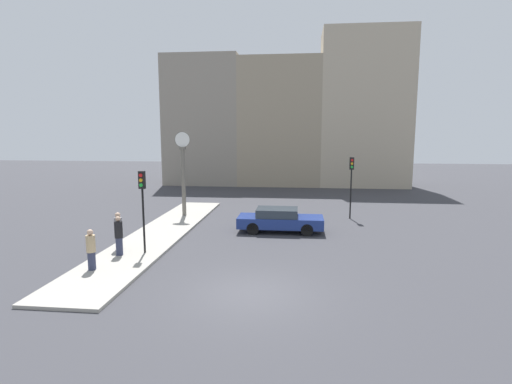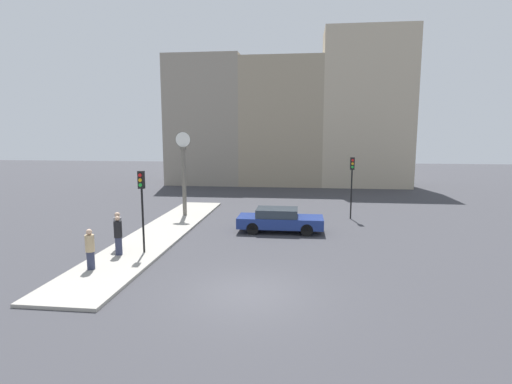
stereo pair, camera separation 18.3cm
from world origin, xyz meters
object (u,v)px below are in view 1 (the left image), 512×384
object	(u,v)px
traffic_light_near	(142,195)
street_clock	(183,171)
sedan_car	(280,220)
pedestrian_grey_jacket	(118,231)
traffic_light_far	(351,175)
pedestrian_black_jacket	(119,236)
pedestrian_tan_coat	(91,250)

from	to	relation	value
traffic_light_near	street_clock	world-z (taller)	street_clock
sedan_car	street_clock	size ratio (longest dim) A/B	0.87
sedan_car	pedestrian_grey_jacket	world-z (taller)	pedestrian_grey_jacket
traffic_light_far	street_clock	size ratio (longest dim) A/B	0.73
street_clock	sedan_car	bearing A→B (deg)	-26.98
street_clock	pedestrian_black_jacket	size ratio (longest dim) A/B	3.13
traffic_light_far	traffic_light_near	bearing A→B (deg)	-138.70
pedestrian_tan_coat	pedestrian_grey_jacket	size ratio (longest dim) A/B	0.94
traffic_light_near	street_clock	xyz separation A→B (m)	(-0.56, 8.01, 0.24)
sedan_car	street_clock	world-z (taller)	street_clock
traffic_light_far	pedestrian_black_jacket	bearing A→B (deg)	-139.84
pedestrian_tan_coat	pedestrian_black_jacket	bearing A→B (deg)	83.21
street_clock	pedestrian_tan_coat	size ratio (longest dim) A/B	3.34
sedan_car	street_clock	xyz separation A→B (m)	(-6.22, 3.17, 2.27)
traffic_light_far	pedestrian_black_jacket	xyz separation A→B (m)	(-10.82, -9.13, -1.78)
traffic_light_near	pedestrian_grey_jacket	size ratio (longest dim) A/B	2.12
pedestrian_black_jacket	traffic_light_near	bearing A→B (deg)	25.64
traffic_light_far	street_clock	world-z (taller)	street_clock
sedan_car	traffic_light_near	xyz separation A→B (m)	(-5.66, -4.85, 2.03)
traffic_light_near	traffic_light_far	world-z (taller)	traffic_light_far
traffic_light_far	pedestrian_black_jacket	size ratio (longest dim) A/B	2.27
pedestrian_tan_coat	pedestrian_black_jacket	size ratio (longest dim) A/B	0.94
traffic_light_near	pedestrian_black_jacket	size ratio (longest dim) A/B	2.12
traffic_light_far	pedestrian_grey_jacket	world-z (taller)	traffic_light_far
pedestrian_tan_coat	traffic_light_far	bearing A→B (deg)	44.93
pedestrian_tan_coat	traffic_light_near	bearing A→B (deg)	63.51
traffic_light_near	traffic_light_far	bearing A→B (deg)	41.30
traffic_light_far	street_clock	bearing A→B (deg)	-176.36
sedan_car	pedestrian_tan_coat	xyz separation A→B (m)	(-6.83, -7.19, 0.24)
street_clock	pedestrian_tan_coat	bearing A→B (deg)	-93.35
sedan_car	pedestrian_grey_jacket	bearing A→B (deg)	-147.32
street_clock	pedestrian_grey_jacket	distance (m)	7.94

